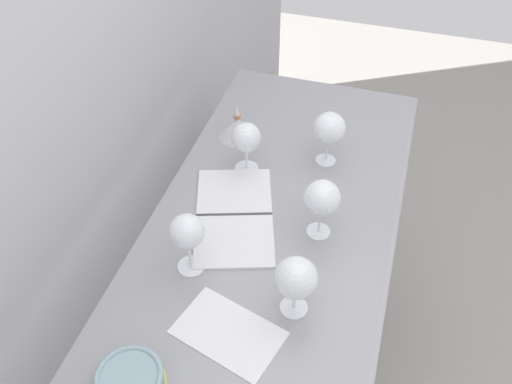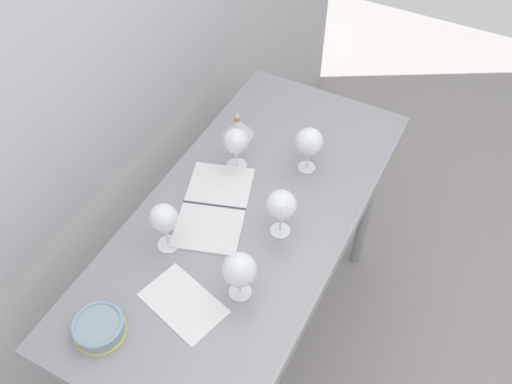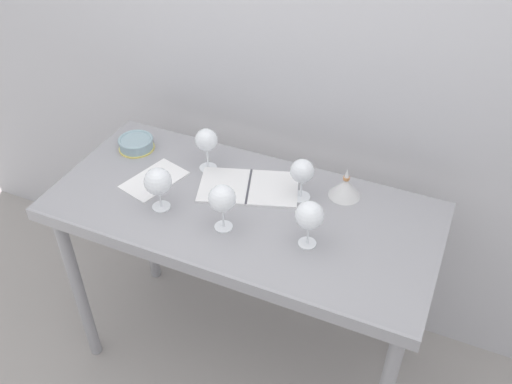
{
  "view_description": "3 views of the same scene",
  "coord_description": "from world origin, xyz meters",
  "views": [
    {
      "loc": [
        -0.99,
        -0.25,
        1.98
      ],
      "look_at": [
        0.01,
        0.05,
        0.98
      ],
      "focal_mm": 38.33,
      "sensor_mm": 36.0,
      "label": 1
    },
    {
      "loc": [
        -0.98,
        -0.55,
        2.28
      ],
      "look_at": [
        0.04,
        -0.02,
        0.98
      ],
      "focal_mm": 38.73,
      "sensor_mm": 36.0,
      "label": 2
    },
    {
      "loc": [
        0.66,
        -1.38,
        2.2
      ],
      "look_at": [
        0.06,
        -0.03,
        1.0
      ],
      "focal_mm": 39.21,
      "sensor_mm": 36.0,
      "label": 3
    }
  ],
  "objects": [
    {
      "name": "wine_glass_far_right",
      "position": [
        0.17,
        0.13,
        1.01
      ],
      "size": [
        0.09,
        0.09,
        0.16
      ],
      "color": "white",
      "rests_on": "steel_counter"
    },
    {
      "name": "steel_counter",
      "position": [
        0.0,
        -0.01,
        0.79
      ],
      "size": [
        1.4,
        0.65,
        0.9
      ],
      "color": "#929297",
      "rests_on": "ground_plane"
    },
    {
      "name": "decanter_funnel",
      "position": [
        0.32,
        0.2,
        0.94
      ],
      "size": [
        0.12,
        0.12,
        0.12
      ],
      "color": "silver",
      "rests_on": "steel_counter"
    },
    {
      "name": "tasting_bowl",
      "position": [
        -0.55,
        0.15,
        0.93
      ],
      "size": [
        0.15,
        0.15,
        0.05
      ],
      "color": "#DBCC66",
      "rests_on": "steel_counter"
    },
    {
      "name": "back_wall",
      "position": [
        0.0,
        0.49,
        1.3
      ],
      "size": [
        3.8,
        0.04,
        2.6
      ],
      "primitive_type": "cube",
      "color": "#B7B7BD",
      "rests_on": "ground_plane"
    },
    {
      "name": "wine_glass_near_center",
      "position": [
        -0.01,
        -0.13,
        1.02
      ],
      "size": [
        0.09,
        0.09,
        0.17
      ],
      "color": "white",
      "rests_on": "steel_counter"
    },
    {
      "name": "wine_glass_near_right",
      "position": [
        0.28,
        -0.09,
        1.02
      ],
      "size": [
        0.09,
        0.09,
        0.17
      ],
      "color": "white",
      "rests_on": "steel_counter"
    },
    {
      "name": "ground_plane",
      "position": [
        0.0,
        0.0,
        0.0
      ],
      "size": [
        6.0,
        6.0,
        0.0
      ],
      "primitive_type": "plane",
      "color": "#9D9893"
    },
    {
      "name": "wine_glass_far_left",
      "position": [
        -0.22,
        0.15,
        1.03
      ],
      "size": [
        0.09,
        0.09,
        0.18
      ],
      "color": "white",
      "rests_on": "steel_counter"
    },
    {
      "name": "open_notebook",
      "position": [
        -0.02,
        0.1,
        0.9
      ],
      "size": [
        0.41,
        0.31,
        0.01
      ],
      "rotation": [
        0.0,
        0.0,
        0.32
      ],
      "color": "silver",
      "rests_on": "steel_counter"
    },
    {
      "name": "tasting_sheet_upper",
      "position": [
        -0.37,
        -0.0,
        0.9
      ],
      "size": [
        0.21,
        0.27,
        0.0
      ],
      "primitive_type": "cube",
      "rotation": [
        0.0,
        0.0,
        -0.28
      ],
      "color": "white",
      "rests_on": "steel_counter"
    },
    {
      "name": "wine_glass_near_left",
      "position": [
        -0.26,
        -0.13,
        1.01
      ],
      "size": [
        0.1,
        0.1,
        0.16
      ],
      "color": "white",
      "rests_on": "steel_counter"
    }
  ]
}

